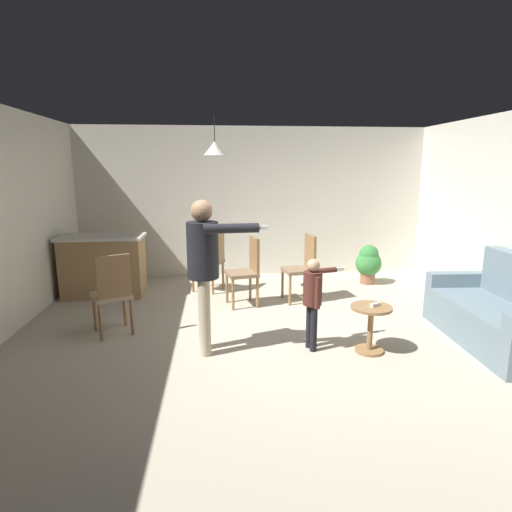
# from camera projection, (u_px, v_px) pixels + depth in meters

# --- Properties ---
(ground) EXTENTS (7.68, 7.68, 0.00)m
(ground) POSITION_uv_depth(u_px,v_px,m) (277.00, 341.00, 4.88)
(ground) COLOR #B2A893
(wall_back) EXTENTS (6.40, 0.10, 2.70)m
(wall_back) POSITION_uv_depth(u_px,v_px,m) (254.00, 202.00, 7.72)
(wall_back) COLOR silver
(wall_back) RESTS_ON ground
(couch_floral) EXTENTS (0.93, 1.84, 1.00)m
(couch_floral) POSITION_uv_depth(u_px,v_px,m) (501.00, 315.00, 4.75)
(couch_floral) COLOR slate
(couch_floral) RESTS_ON ground
(kitchen_counter) EXTENTS (1.26, 0.66, 0.95)m
(kitchen_counter) POSITION_uv_depth(u_px,v_px,m) (104.00, 266.00, 6.54)
(kitchen_counter) COLOR #99754C
(kitchen_counter) RESTS_ON ground
(side_table_by_couch) EXTENTS (0.44, 0.44, 0.52)m
(side_table_by_couch) POSITION_uv_depth(u_px,v_px,m) (371.00, 323.00, 4.52)
(side_table_by_couch) COLOR olive
(side_table_by_couch) RESTS_ON ground
(person_adult) EXTENTS (0.83, 0.48, 1.65)m
(person_adult) POSITION_uv_depth(u_px,v_px,m) (204.00, 260.00, 4.38)
(person_adult) COLOR tan
(person_adult) RESTS_ON ground
(person_child) EXTENTS (0.51, 0.38, 1.02)m
(person_child) POSITION_uv_depth(u_px,v_px,m) (313.00, 294.00, 4.53)
(person_child) COLOR black
(person_child) RESTS_ON ground
(dining_chair_by_counter) EXTENTS (0.48, 0.48, 1.00)m
(dining_chair_by_counter) POSITION_uv_depth(u_px,v_px,m) (303.00, 265.00, 6.26)
(dining_chair_by_counter) COLOR olive
(dining_chair_by_counter) RESTS_ON ground
(dining_chair_near_wall) EXTENTS (0.50, 0.50, 1.00)m
(dining_chair_near_wall) POSITION_uv_depth(u_px,v_px,m) (247.00, 268.00, 6.06)
(dining_chair_near_wall) COLOR olive
(dining_chair_near_wall) RESTS_ON ground
(dining_chair_centre_back) EXTENTS (0.57, 0.57, 1.00)m
(dining_chair_centre_back) POSITION_uv_depth(u_px,v_px,m) (212.00, 258.00, 6.76)
(dining_chair_centre_back) COLOR olive
(dining_chair_centre_back) RESTS_ON ground
(dining_chair_spare) EXTENTS (0.56, 0.56, 1.00)m
(dining_chair_spare) POSITION_uv_depth(u_px,v_px,m) (113.00, 291.00, 4.94)
(dining_chair_spare) COLOR olive
(dining_chair_spare) RESTS_ON ground
(potted_plant_corner) EXTENTS (0.44, 0.44, 0.68)m
(potted_plant_corner) POSITION_uv_depth(u_px,v_px,m) (368.00, 262.00, 7.23)
(potted_plant_corner) COLOR brown
(potted_plant_corner) RESTS_ON ground
(spare_remote_on_table) EXTENTS (0.13, 0.09, 0.04)m
(spare_remote_on_table) POSITION_uv_depth(u_px,v_px,m) (376.00, 305.00, 4.48)
(spare_remote_on_table) COLOR white
(spare_remote_on_table) RESTS_ON side_table_by_couch
(ceiling_light_pendant) EXTENTS (0.32, 0.32, 0.55)m
(ceiling_light_pendant) POSITION_uv_depth(u_px,v_px,m) (215.00, 148.00, 6.04)
(ceiling_light_pendant) COLOR silver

